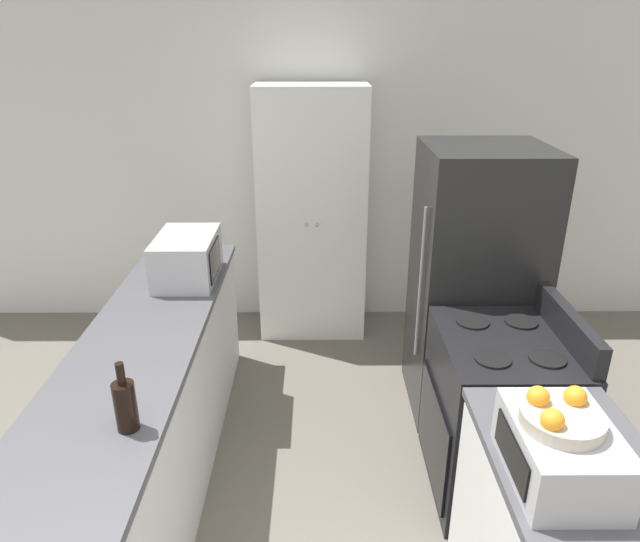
{
  "coord_description": "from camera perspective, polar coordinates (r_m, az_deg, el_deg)",
  "views": [
    {
      "loc": [
        -0.02,
        -1.13,
        2.32
      ],
      "look_at": [
        0.0,
        1.9,
        1.05
      ],
      "focal_mm": 32.0,
      "sensor_mm": 36.0,
      "label": 1
    }
  ],
  "objects": [
    {
      "name": "toaster_oven",
      "position": [
        2.17,
        22.88,
        -16.37
      ],
      "size": [
        0.33,
        0.45,
        0.22
      ],
      "color": "#B2B2B7",
      "rests_on": "counter_right"
    },
    {
      "name": "wine_bottle",
      "position": [
        2.34,
        -18.89,
        -12.52
      ],
      "size": [
        0.09,
        0.09,
        0.29
      ],
      "color": "black",
      "rests_on": "counter_left"
    },
    {
      "name": "counter_left",
      "position": [
        3.29,
        -16.47,
        -13.22
      ],
      "size": [
        0.6,
        2.63,
        0.91
      ],
      "color": "silver",
      "rests_on": "ground_plane"
    },
    {
      "name": "fruit_bowl",
      "position": [
        2.09,
        22.9,
        -13.14
      ],
      "size": [
        0.27,
        0.27,
        0.11
      ],
      "color": "#B2A893",
      "rests_on": "toaster_oven"
    },
    {
      "name": "pantry_cabinet",
      "position": [
        4.52,
        -0.81,
        5.62
      ],
      "size": [
        0.84,
        0.51,
        1.98
      ],
      "color": "white",
      "rests_on": "ground_plane"
    },
    {
      "name": "wall_back",
      "position": [
        4.72,
        -0.11,
        10.26
      ],
      "size": [
        7.0,
        0.06,
        2.6
      ],
      "color": "silver",
      "rests_on": "ground_plane"
    },
    {
      "name": "refrigerator",
      "position": [
        3.7,
        15.14,
        -1.28
      ],
      "size": [
        0.74,
        0.72,
        1.72
      ],
      "color": "black",
      "rests_on": "ground_plane"
    },
    {
      "name": "stove",
      "position": [
        3.24,
        17.27,
        -13.5
      ],
      "size": [
        0.66,
        0.77,
        1.07
      ],
      "color": "black",
      "rests_on": "ground_plane"
    },
    {
      "name": "microwave",
      "position": [
        3.59,
        -13.14,
        1.31
      ],
      "size": [
        0.36,
        0.53,
        0.28
      ],
      "color": "#B2B2B7",
      "rests_on": "counter_left"
    }
  ]
}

